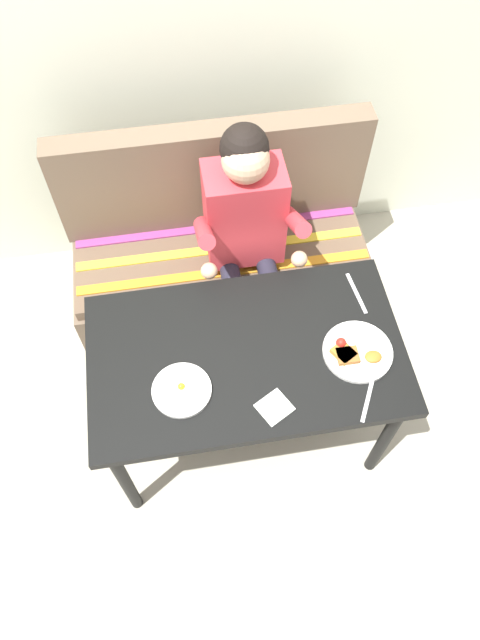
{
  "coord_description": "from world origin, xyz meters",
  "views": [
    {
      "loc": [
        -0.19,
        -1.04,
        2.66
      ],
      "look_at": [
        0.0,
        0.15,
        0.72
      ],
      "focal_mm": 32.64,
      "sensor_mm": 36.0,
      "label": 1
    }
  ],
  "objects_px": {
    "table": "(246,362)",
    "person": "(247,229)",
    "napkin": "(274,407)",
    "couch": "(220,259)",
    "fork": "(367,401)",
    "plate_breakfast": "(356,352)",
    "plate_eggs": "(182,390)",
    "knife": "(356,293)"
  },
  "relations": [
    {
      "from": "plate_breakfast",
      "to": "plate_eggs",
      "type": "bearing_deg",
      "value": -175.79
    },
    {
      "from": "couch",
      "to": "plate_eggs",
      "type": "height_order",
      "value": "couch"
    },
    {
      "from": "table",
      "to": "napkin",
      "type": "bearing_deg",
      "value": -75.75
    },
    {
      "from": "plate_breakfast",
      "to": "plate_eggs",
      "type": "relative_size",
      "value": 1.21
    },
    {
      "from": "person",
      "to": "plate_eggs",
      "type": "height_order",
      "value": "person"
    },
    {
      "from": "person",
      "to": "knife",
      "type": "height_order",
      "value": "person"
    },
    {
      "from": "person",
      "to": "plate_eggs",
      "type": "relative_size",
      "value": 5.57
    },
    {
      "from": "plate_breakfast",
      "to": "person",
      "type": "bearing_deg",
      "value": 114.53
    },
    {
      "from": "table",
      "to": "couch",
      "type": "height_order",
      "value": "couch"
    },
    {
      "from": "table",
      "to": "plate_eggs",
      "type": "bearing_deg",
      "value": -154.83
    },
    {
      "from": "table",
      "to": "knife",
      "type": "xyz_separation_m",
      "value": [
        0.48,
        0.19,
        0.08
      ]
    },
    {
      "from": "plate_eggs",
      "to": "knife",
      "type": "height_order",
      "value": "plate_eggs"
    },
    {
      "from": "table",
      "to": "person",
      "type": "xyz_separation_m",
      "value": [
        0.1,
        0.59,
        0.09
      ]
    },
    {
      "from": "napkin",
      "to": "fork",
      "type": "bearing_deg",
      "value": -5.08
    },
    {
      "from": "fork",
      "to": "knife",
      "type": "bearing_deg",
      "value": 107.33
    },
    {
      "from": "fork",
      "to": "couch",
      "type": "bearing_deg",
      "value": 138.78
    },
    {
      "from": "couch",
      "to": "fork",
      "type": "distance_m",
      "value": 1.18
    },
    {
      "from": "couch",
      "to": "table",
      "type": "bearing_deg",
      "value": -90.0
    },
    {
      "from": "plate_eggs",
      "to": "plate_breakfast",
      "type": "bearing_deg",
      "value": 4.21
    },
    {
      "from": "plate_eggs",
      "to": "fork",
      "type": "distance_m",
      "value": 0.67
    },
    {
      "from": "couch",
      "to": "fork",
      "type": "relative_size",
      "value": 8.47
    },
    {
      "from": "plate_breakfast",
      "to": "napkin",
      "type": "relative_size",
      "value": 2.38
    },
    {
      "from": "couch",
      "to": "fork",
      "type": "bearing_deg",
      "value": -69.11
    },
    {
      "from": "knife",
      "to": "plate_breakfast",
      "type": "bearing_deg",
      "value": -112.99
    },
    {
      "from": "table",
      "to": "plate_eggs",
      "type": "relative_size",
      "value": 5.51
    },
    {
      "from": "person",
      "to": "table",
      "type": "bearing_deg",
      "value": -99.78
    },
    {
      "from": "couch",
      "to": "plate_eggs",
      "type": "distance_m",
      "value": 1.01
    },
    {
      "from": "knife",
      "to": "couch",
      "type": "bearing_deg",
      "value": 123.25
    },
    {
      "from": "plate_breakfast",
      "to": "couch",
      "type": "bearing_deg",
      "value": 115.75
    },
    {
      "from": "couch",
      "to": "napkin",
      "type": "xyz_separation_m",
      "value": [
        0.06,
        -1.0,
        0.4
      ]
    },
    {
      "from": "table",
      "to": "person",
      "type": "distance_m",
      "value": 0.61
    },
    {
      "from": "plate_eggs",
      "to": "person",
      "type": "bearing_deg",
      "value": 63.16
    },
    {
      "from": "person",
      "to": "plate_eggs",
      "type": "xyz_separation_m",
      "value": [
        -0.36,
        -0.71,
        -0.0
      ]
    },
    {
      "from": "napkin",
      "to": "person",
      "type": "bearing_deg",
      "value": 87.19
    },
    {
      "from": "table",
      "to": "knife",
      "type": "height_order",
      "value": "knife"
    },
    {
      "from": "couch",
      "to": "person",
      "type": "relative_size",
      "value": 1.19
    },
    {
      "from": "table",
      "to": "knife",
      "type": "bearing_deg",
      "value": 21.8
    },
    {
      "from": "plate_breakfast",
      "to": "fork",
      "type": "relative_size",
      "value": 1.55
    },
    {
      "from": "person",
      "to": "napkin",
      "type": "relative_size",
      "value": 10.93
    },
    {
      "from": "person",
      "to": "napkin",
      "type": "bearing_deg",
      "value": -92.81
    },
    {
      "from": "person",
      "to": "plate_breakfast",
      "type": "relative_size",
      "value": 4.6
    },
    {
      "from": "plate_breakfast",
      "to": "fork",
      "type": "xyz_separation_m",
      "value": [
        -0.01,
        -0.2,
        -0.01
      ]
    }
  ]
}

